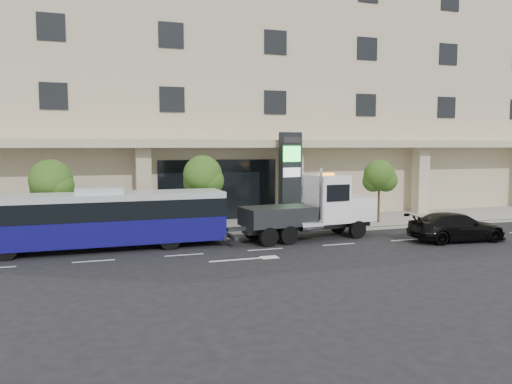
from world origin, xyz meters
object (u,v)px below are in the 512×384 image
(tow_truck, at_px, (315,209))
(signage_pylon, at_px, (290,178))
(city_bus, at_px, (100,218))
(black_sedan, at_px, (456,227))

(tow_truck, height_order, signage_pylon, signage_pylon)
(tow_truck, bearing_deg, city_bus, 171.05)
(city_bus, relative_size, signage_pylon, 2.11)
(city_bus, relative_size, tow_truck, 1.41)
(city_bus, height_order, black_sedan, city_bus)
(black_sedan, bearing_deg, city_bus, 83.64)
(tow_truck, xyz_separation_m, signage_pylon, (0.35, 4.41, 1.47))
(signage_pylon, bearing_deg, black_sedan, -60.06)
(black_sedan, height_order, signage_pylon, signage_pylon)
(city_bus, height_order, tow_truck, tow_truck)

